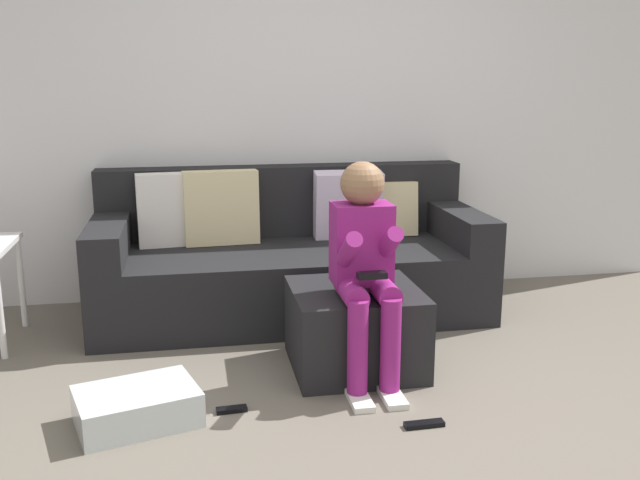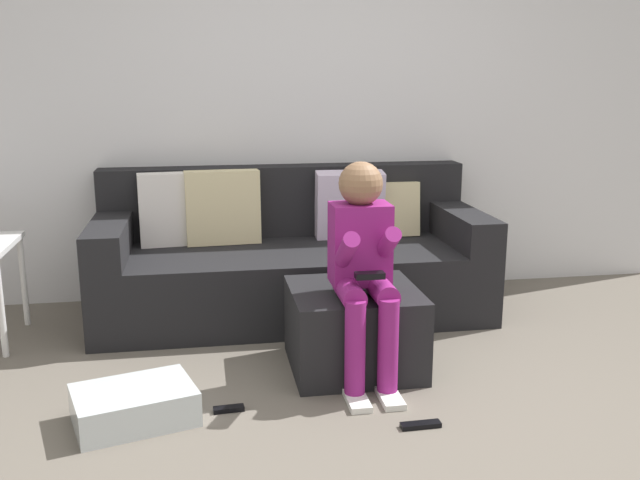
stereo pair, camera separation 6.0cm
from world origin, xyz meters
The scene contains 8 objects.
ground_plane centered at (0.00, 0.00, 0.00)m, with size 6.96×6.96×0.00m, color #6B6359.
wall_back centered at (0.00, 2.14, 1.39)m, with size 5.35×0.10×2.77m, color silver.
couch_sectional centered at (-0.23, 1.68, 0.35)m, with size 2.45×0.98×0.92m.
ottoman centered at (-0.01, 0.70, 0.22)m, with size 0.66×0.64×0.43m, color black.
person_seated centered at (0.00, 0.54, 0.64)m, with size 0.29×0.57×1.11m.
storage_bin centered at (-1.10, 0.27, 0.08)m, with size 0.52×0.37×0.16m, color silver.
remote_near_ottoman centered at (0.14, 0.00, 0.01)m, with size 0.18×0.05×0.02m, color black.
remote_by_storage_bin centered at (-0.69, 0.30, 0.01)m, with size 0.14×0.05×0.02m, color black.
Camera 2 is at (-0.77, -2.73, 1.52)m, focal length 39.68 mm.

